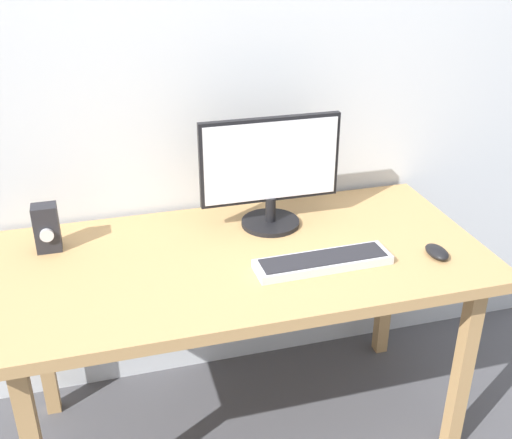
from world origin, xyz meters
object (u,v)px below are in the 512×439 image
at_px(desk, 243,273).
at_px(keyboard_primary, 323,262).
at_px(monitor, 270,170).
at_px(audio_controller, 47,228).
at_px(mouse, 437,252).

bearing_deg(desk, keyboard_primary, -31.41).
bearing_deg(keyboard_primary, monitor, 103.21).
bearing_deg(monitor, audio_controller, 179.04).
bearing_deg(mouse, keyboard_primary, 172.94).
relative_size(desk, monitor, 3.23).
xyz_separation_m(monitor, mouse, (0.45, -0.36, -0.19)).
height_order(mouse, audio_controller, audio_controller).
bearing_deg(keyboard_primary, mouse, -6.26).
bearing_deg(keyboard_primary, audio_controller, 157.78).
xyz_separation_m(desk, keyboard_primary, (0.22, -0.14, 0.08)).
distance_m(mouse, audio_controller, 1.26).
height_order(desk, keyboard_primary, keyboard_primary).
bearing_deg(audio_controller, desk, -18.45).
bearing_deg(monitor, desk, -128.05).
distance_m(monitor, mouse, 0.61).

